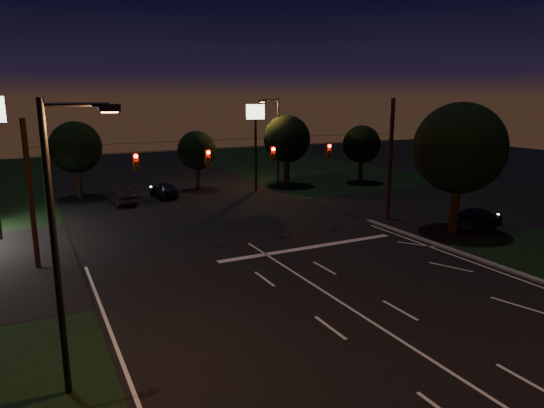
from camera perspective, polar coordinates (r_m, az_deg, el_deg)
ground at (r=19.73m, az=14.72°, el=-15.16°), size 140.00×140.00×0.00m
cross_street_right at (r=43.99m, az=20.55°, el=-0.23°), size 20.00×16.00×0.02m
stop_bar at (r=29.97m, az=4.45°, el=-5.11°), size 12.00×0.50×0.01m
utility_pole_right at (r=37.83m, az=13.39°, el=-1.72°), size 0.30×0.30×9.00m
utility_pole_left at (r=29.28m, az=-25.78°, el=-6.78°), size 0.28×0.28×8.00m
signal_span at (r=30.49m, az=-3.64°, el=5.78°), size 24.00×0.40×1.56m
pole_sign_right at (r=47.37m, az=-1.95°, el=9.03°), size 1.80×0.30×8.40m
street_light_left at (r=15.35m, az=-23.40°, el=-2.77°), size 2.20×0.35×9.00m
street_light_right_far at (r=50.65m, az=0.45°, el=8.12°), size 2.20×0.35×9.00m
tree_right_near at (r=34.51m, az=21.02°, el=6.05°), size 6.00×6.00×8.76m
tree_far_b at (r=47.37m, az=-22.09°, el=6.16°), size 4.60×4.60×6.98m
tree_far_c at (r=48.62m, az=-8.85°, el=6.21°), size 3.80×3.80×5.86m
tree_far_d at (r=50.28m, az=1.71°, el=7.60°), size 4.80×4.80×7.30m
tree_far_e at (r=52.99m, az=10.44°, el=6.88°), size 4.00×4.00×6.18m
car_oncoming_a at (r=45.80m, az=-12.61°, el=1.67°), size 1.99×4.36×1.45m
car_oncoming_b at (r=43.83m, az=-17.32°, el=0.97°), size 1.92×4.69×1.51m
car_cross at (r=37.17m, az=23.00°, el=-1.51°), size 5.22×3.22×1.41m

